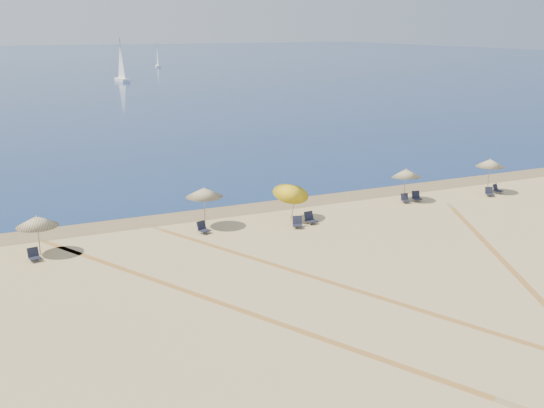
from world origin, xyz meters
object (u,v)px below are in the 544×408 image
Objects in this scene: umbrella_1 at (37,221)px; sailboat_1 at (158,60)px; chair_2 at (34,255)px; chair_7 at (417,197)px; sailboat_2 at (121,68)px; umbrella_2 at (204,192)px; umbrella_3 at (291,190)px; umbrella_5 at (490,163)px; umbrella_4 at (406,173)px; chair_5 at (310,218)px; chair_8 at (489,192)px; chair_3 at (203,228)px; chair_9 at (497,189)px; chair_6 at (405,199)px; chair_4 at (297,223)px.

sailboat_1 is at bearing 73.00° from umbrella_1.
chair_7 is (25.31, 1.34, 0.00)m from chair_2.
sailboat_1 is (47.40, 155.04, 0.27)m from umbrella_1.
chair_7 is 108.38m from sailboat_2.
chair_2 is at bearing -170.96° from umbrella_2.
umbrella_3 reaches higher than umbrella_5.
umbrella_5 is at bearing -10.03° from chair_2.
chair_5 is (-8.41, -1.84, -1.68)m from umbrella_4.
chair_5 is 1.00× the size of chair_8.
umbrella_2 is at bearing 43.59° from chair_3.
chair_7 is (15.86, 0.63, -0.01)m from chair_3.
umbrella_5 is 108.88m from sailboat_2.
umbrella_2 is 0.97× the size of umbrella_3.
chair_3 is at bearing -94.73° from sailboat_1.
chair_9 is 155.99m from sailboat_1.
chair_9 is (15.90, 0.90, -0.04)m from chair_5.
chair_8 is at bearing -1.90° from umbrella_3.
umbrella_3 reaches higher than chair_6.
umbrella_4 is at bearing -7.89° from chair_2.
chair_5 is at bearing -101.26° from sailboat_2.
chair_6 is at bearing 176.57° from umbrella_5.
chair_2 is 15.00m from chair_4.
chair_3 is (-15.04, -0.88, -1.70)m from umbrella_4.
sailboat_1 is at bearing 106.76° from chair_8.
chair_5 is at bearing -156.59° from chair_6.
umbrella_2 is (9.52, 0.78, 0.35)m from umbrella_1.
umbrella_4 reaches higher than chair_9.
chair_4 is at bearing -166.62° from umbrella_4.
umbrella_2 is 3.35× the size of chair_9.
chair_9 is 0.08× the size of sailboat_2.
chair_5 is (6.20, -1.82, -1.90)m from umbrella_2.
chair_9 is (22.10, -0.92, -1.94)m from umbrella_2.
chair_6 is 0.10× the size of sailboat_1.
umbrella_4 is 8.77m from chair_5.
sailboat_2 reaches higher than sailboat_1.
sailboat_1 is at bearing 56.18° from chair_3.
sailboat_2 is (18.04, 108.96, 2.52)m from chair_3.
sailboat_2 reaches higher than umbrella_2.
umbrella_3 reaches higher than chair_2.
umbrella_1 is 24.00m from chair_6.
sailboat_1 is (32.78, 156.50, 1.84)m from chair_4.
chair_2 is at bearing -114.86° from umbrella_1.
umbrella_2 is 5.90m from chair_4.
umbrella_4 is 15.16m from chair_3.
umbrella_3 is 2.10m from chair_5.
umbrella_4 is at bearing 0.08° from umbrella_2.
umbrella_1 is 14.78m from chair_4.
chair_8 is at bearing -6.35° from chair_5.
umbrella_1 is 0.84× the size of umbrella_3.
umbrella_1 is 0.24× the size of sailboat_2.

